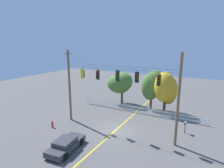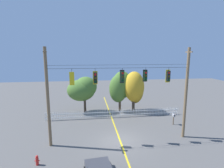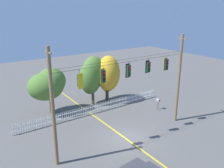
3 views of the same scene
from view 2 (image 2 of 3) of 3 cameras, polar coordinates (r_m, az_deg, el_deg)
ground at (r=18.33m, az=2.67°, el=-18.04°), size 80.00×80.00×0.00m
lane_centerline_stripe at (r=18.33m, az=2.67°, el=-18.03°), size 0.16×36.00×0.01m
signal_support_span at (r=16.67m, az=2.80°, el=-3.68°), size 13.62×1.10×9.19m
traffic_signal_northbound_secondary at (r=16.14m, az=-12.92°, el=1.80°), size 0.43×0.38×1.49m
traffic_signal_eastbound_side at (r=16.10m, az=-5.48°, el=2.01°), size 0.43×0.38×1.50m
traffic_signal_northbound_primary at (r=16.38m, az=3.39°, el=2.44°), size 0.43×0.38×1.42m
traffic_signal_southbound_primary at (r=16.95m, az=10.85°, el=2.67°), size 0.43×0.38×1.34m
traffic_signal_westbound_side at (r=17.82m, az=17.89°, el=2.45°), size 0.43×0.38×1.48m
white_picket_fence at (r=24.01m, az=0.96°, el=-9.64°), size 18.25×0.06×1.11m
autumn_maple_near_fence at (r=25.63m, az=-9.44°, el=-1.60°), size 4.28×3.33×5.31m
autumn_maple_mid at (r=25.80m, az=2.73°, el=-0.90°), size 3.44×2.65×6.07m
autumn_oak_far_east at (r=25.92m, az=7.38°, el=-1.26°), size 3.16×3.31×6.07m
fire_hydrant at (r=15.93m, az=-23.23°, el=-21.89°), size 0.38×0.22×0.81m
roadside_mailbox at (r=22.87m, az=19.45°, el=-9.80°), size 0.25×0.44×1.35m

